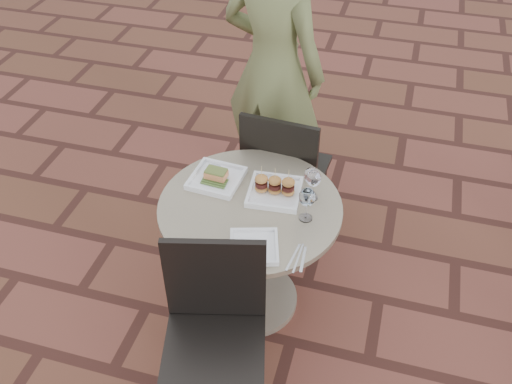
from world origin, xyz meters
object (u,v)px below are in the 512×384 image
(cafe_table, at_px, (250,240))
(diner, at_px, (273,69))
(plate_tuna, at_px, (254,247))
(plate_sliders, at_px, (275,189))
(chair_near, at_px, (215,320))
(chair_far, at_px, (283,167))
(plate_salmon, at_px, (216,178))

(cafe_table, relative_size, diner, 0.49)
(diner, height_order, plate_tuna, diner)
(diner, bearing_deg, plate_sliders, 121.00)
(diner, height_order, plate_sliders, diner)
(cafe_table, relative_size, chair_near, 0.97)
(cafe_table, height_order, chair_far, chair_far)
(plate_sliders, xyz_separation_m, plate_tuna, (0.00, -0.39, -0.02))
(chair_near, distance_m, plate_tuna, 0.36)
(diner, relative_size, plate_tuna, 6.82)
(chair_near, bearing_deg, plate_tuna, 57.75)
(plate_tuna, bearing_deg, plate_salmon, 127.93)
(plate_sliders, height_order, plate_tuna, plate_sliders)
(chair_far, distance_m, plate_salmon, 0.54)
(chair_far, height_order, chair_near, same)
(plate_salmon, distance_m, plate_sliders, 0.31)
(diner, distance_m, plate_sliders, 0.93)
(diner, relative_size, plate_sliders, 6.61)
(plate_salmon, height_order, plate_tuna, plate_salmon)
(chair_near, relative_size, plate_sliders, 3.36)
(chair_near, bearing_deg, diner, 81.24)
(chair_far, xyz_separation_m, diner, (-0.18, 0.44, 0.37))
(chair_near, xyz_separation_m, plate_salmon, (-0.22, 0.70, 0.20))
(chair_near, relative_size, diner, 0.51)
(chair_far, height_order, diner, diner)
(plate_salmon, bearing_deg, chair_far, 59.48)
(diner, bearing_deg, plate_salmon, 101.19)
(chair_near, height_order, diner, diner)
(cafe_table, xyz_separation_m, chair_near, (0.00, -0.57, 0.07))
(chair_near, distance_m, plate_sliders, 0.72)
(cafe_table, bearing_deg, plate_tuna, -70.32)
(chair_near, distance_m, diner, 1.61)
(cafe_table, bearing_deg, plate_salmon, 149.19)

